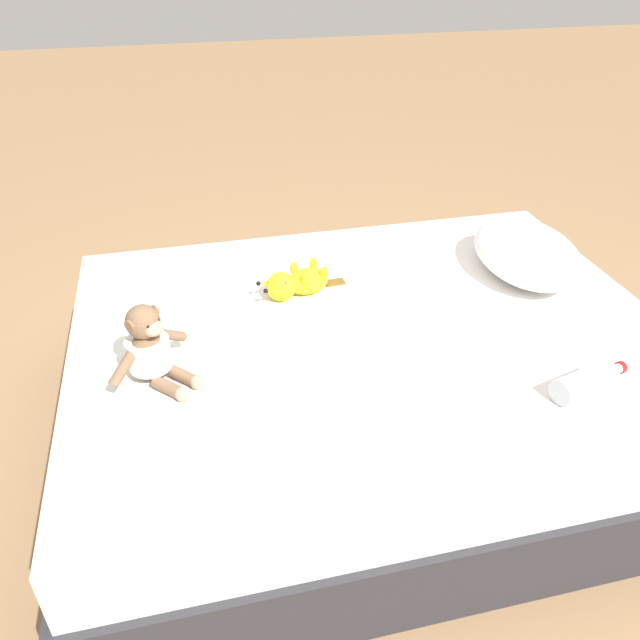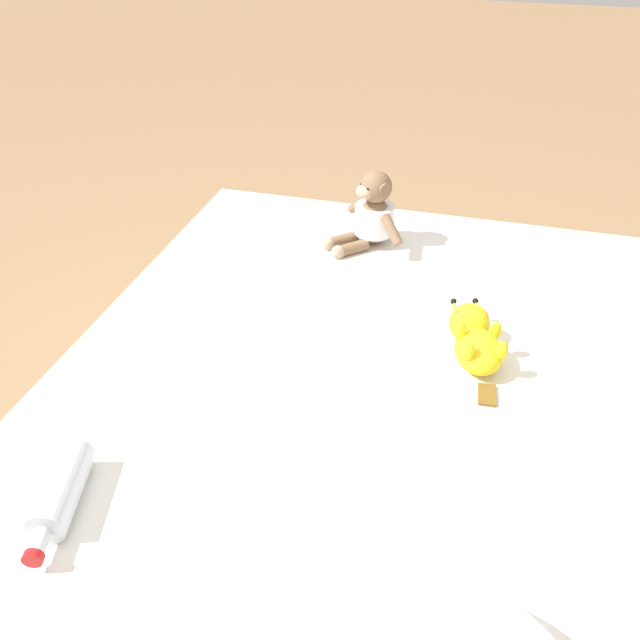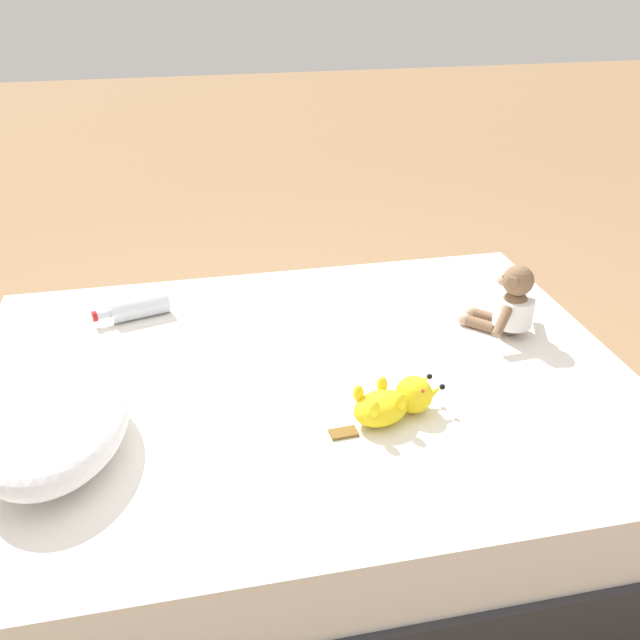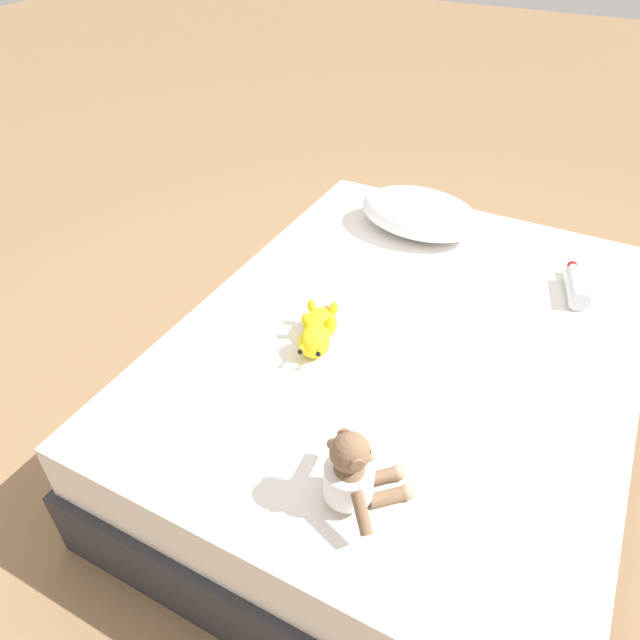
{
  "view_description": "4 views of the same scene",
  "coord_description": "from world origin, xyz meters",
  "px_view_note": "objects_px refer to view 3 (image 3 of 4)",
  "views": [
    {
      "loc": [
        1.59,
        -0.55,
        1.6
      ],
      "look_at": [
        0.07,
        -0.18,
        0.56
      ],
      "focal_mm": 35.34,
      "sensor_mm": 36.0,
      "label": 1
    },
    {
      "loc": [
        -0.22,
        1.11,
        1.46
      ],
      "look_at": [
        0.12,
        -0.13,
        0.55
      ],
      "focal_mm": 36.71,
      "sensor_mm": 36.0,
      "label": 2
    },
    {
      "loc": [
        -1.66,
        0.3,
        1.57
      ],
      "look_at": [
        0.14,
        -0.08,
        0.56
      ],
      "focal_mm": 39.18,
      "sensor_mm": 36.0,
      "label": 3
    },
    {
      "loc": [
        0.44,
        -1.47,
        1.72
      ],
      "look_at": [
        -0.26,
        -0.15,
        0.53
      ],
      "focal_mm": 32.87,
      "sensor_mm": 36.0,
      "label": 4
    }
  ],
  "objects_px": {
    "pillow": "(54,424)",
    "plush_yellow_creature": "(395,402)",
    "plush_monkey": "(511,305)",
    "bed": "(305,441)",
    "glass_bottle": "(138,307)"
  },
  "relations": [
    {
      "from": "plush_yellow_creature",
      "to": "pillow",
      "type": "bearing_deg",
      "value": 87.66
    },
    {
      "from": "glass_bottle",
      "to": "plush_monkey",
      "type": "bearing_deg",
      "value": -106.75
    },
    {
      "from": "plush_monkey",
      "to": "bed",
      "type": "bearing_deg",
      "value": 99.02
    },
    {
      "from": "plush_monkey",
      "to": "plush_yellow_creature",
      "type": "xyz_separation_m",
      "value": [
        -0.35,
        0.48,
        -0.05
      ]
    },
    {
      "from": "bed",
      "to": "glass_bottle",
      "type": "bearing_deg",
      "value": 46.01
    },
    {
      "from": "plush_monkey",
      "to": "plush_yellow_creature",
      "type": "relative_size",
      "value": 0.79
    },
    {
      "from": "plush_yellow_creature",
      "to": "glass_bottle",
      "type": "height_order",
      "value": "plush_yellow_creature"
    },
    {
      "from": "pillow",
      "to": "plush_monkey",
      "type": "relative_size",
      "value": 2.1
    },
    {
      "from": "plush_monkey",
      "to": "plush_yellow_creature",
      "type": "height_order",
      "value": "plush_monkey"
    },
    {
      "from": "bed",
      "to": "glass_bottle",
      "type": "xyz_separation_m",
      "value": [
        0.45,
        0.47,
        0.28
      ]
    },
    {
      "from": "pillow",
      "to": "plush_monkey",
      "type": "bearing_deg",
      "value": -76.47
    },
    {
      "from": "pillow",
      "to": "plush_yellow_creature",
      "type": "xyz_separation_m",
      "value": [
        -0.03,
        -0.84,
        -0.03
      ]
    },
    {
      "from": "bed",
      "to": "plush_yellow_creature",
      "type": "bearing_deg",
      "value": -141.77
    },
    {
      "from": "pillow",
      "to": "plush_monkey",
      "type": "distance_m",
      "value": 1.36
    },
    {
      "from": "pillow",
      "to": "plush_yellow_creature",
      "type": "bearing_deg",
      "value": -92.34
    }
  ]
}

